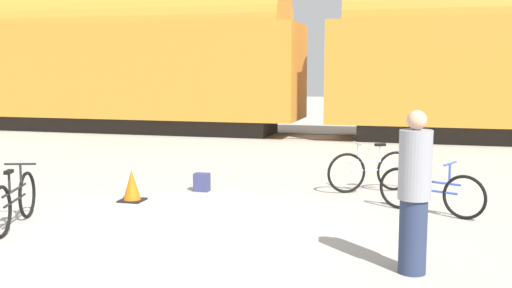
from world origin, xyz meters
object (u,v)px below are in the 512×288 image
bicycle_black (15,201)px  bicycle_silver (371,171)px  bicycle_blue (430,191)px  traffic_cone (132,187)px  person_in_grey (414,193)px  freight_train (315,56)px  backpack (202,182)px

bicycle_black → bicycle_silver: size_ratio=1.12×
bicycle_blue → traffic_cone: bearing=-175.4°
bicycle_blue → person_in_grey: bearing=-94.8°
person_in_grey → traffic_cone: size_ratio=3.35×
freight_train → bicycle_black: size_ratio=30.22×
bicycle_blue → bicycle_silver: size_ratio=1.06×
person_in_grey → traffic_cone: 5.41m
bicycle_silver → traffic_cone: bicycle_silver is taller
bicycle_blue → bicycle_silver: (-1.04, 1.49, 0.03)m
freight_train → bicycle_silver: (2.53, -8.61, -2.29)m
traffic_cone → bicycle_blue: bearing=4.6°
person_in_grey → traffic_cone: bearing=87.5°
bicycle_silver → backpack: size_ratio=4.54×
bicycle_black → person_in_grey: (5.59, -0.52, 0.54)m
freight_train → person_in_grey: bearing=-75.7°
bicycle_blue → bicycle_silver: bearing=124.8°
bicycle_black → bicycle_silver: 6.17m
bicycle_black → person_in_grey: person_in_grey is taller
backpack → freight_train: bearing=86.7°
freight_train → bicycle_silver: freight_train is taller
bicycle_blue → bicycle_black: bicycle_black is taller
bicycle_black → person_in_grey: size_ratio=0.94×
freight_train → backpack: size_ratio=154.04×
backpack → bicycle_silver: bearing=14.4°
bicycle_blue → backpack: 4.17m
bicycle_black → bicycle_silver: bicycle_silver is taller
bicycle_black → bicycle_silver: bearing=39.1°
bicycle_black → bicycle_silver: (4.79, 3.89, 0.01)m
bicycle_blue → bicycle_black: (-5.83, -2.40, 0.02)m
freight_train → bicycle_black: (-2.26, -12.50, -2.31)m
bicycle_blue → bicycle_silver: 1.82m
bicycle_silver → person_in_grey: (0.80, -4.41, 0.53)m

